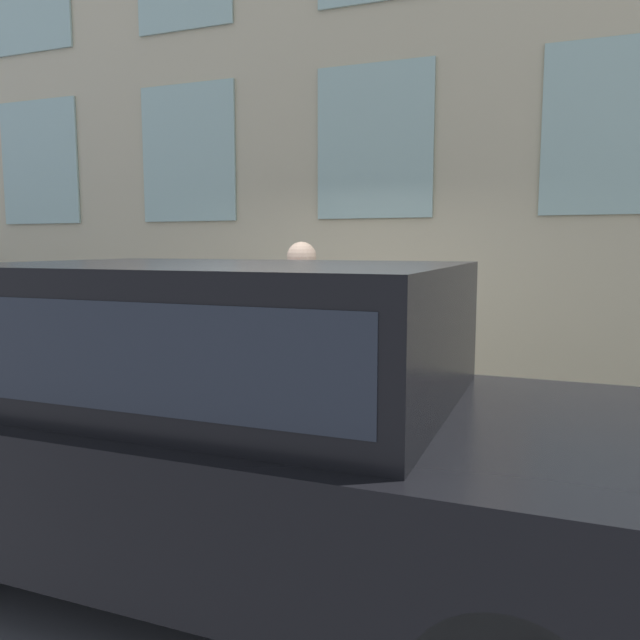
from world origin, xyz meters
name	(u,v)px	position (x,y,z in m)	size (l,w,h in m)	color
ground_plane	(285,480)	(0.00, 0.00, 0.00)	(80.00, 80.00, 0.00)	#47474C
sidewalk	(337,429)	(1.18, 0.00, 0.08)	(2.36, 60.00, 0.16)	gray
fire_hydrant	(340,394)	(0.61, -0.24, 0.57)	(0.27, 0.40, 0.81)	gold
person	(302,315)	(1.02, 0.29, 1.18)	(0.41, 0.27, 1.70)	navy
parked_car_black_near	(221,407)	(-1.35, -0.24, 0.94)	(2.01, 5.18, 1.73)	black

